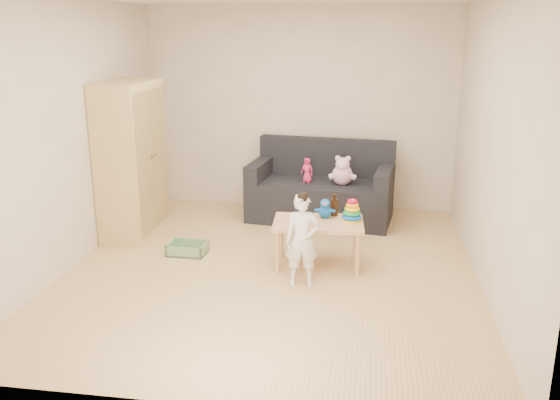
% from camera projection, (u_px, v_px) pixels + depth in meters
% --- Properties ---
extents(room, '(4.50, 4.50, 4.50)m').
position_uv_depth(room, '(271.00, 141.00, 5.54)').
color(room, tan).
rests_on(room, ground).
extents(wardrobe, '(0.49, 0.98, 1.76)m').
position_uv_depth(wardrobe, '(131.00, 160.00, 6.71)').
color(wardrobe, '#DEB97A').
rests_on(wardrobe, ground).
extents(sofa, '(1.82, 1.06, 0.49)m').
position_uv_depth(sofa, '(320.00, 200.00, 7.38)').
color(sofa, black).
rests_on(sofa, ground).
extents(play_table, '(0.92, 0.62, 0.47)m').
position_uv_depth(play_table, '(318.00, 243.00, 5.94)').
color(play_table, tan).
rests_on(play_table, ground).
extents(storage_bin, '(0.40, 0.31, 0.12)m').
position_uv_depth(storage_bin, '(188.00, 248.00, 6.30)').
color(storage_bin, gray).
rests_on(storage_bin, ground).
extents(toddler, '(0.34, 0.24, 0.85)m').
position_uv_depth(toddler, '(302.00, 241.00, 5.45)').
color(toddler, white).
rests_on(toddler, ground).
extents(pink_bear, '(0.30, 0.27, 0.30)m').
position_uv_depth(pink_bear, '(342.00, 173.00, 7.13)').
color(pink_bear, '#FBB9DD').
rests_on(pink_bear, sofa).
extents(doll, '(0.18, 0.15, 0.30)m').
position_uv_depth(doll, '(307.00, 170.00, 7.23)').
color(doll, '#ED2C68').
rests_on(doll, sofa).
extents(ring_stacker, '(0.20, 0.20, 0.22)m').
position_uv_depth(ring_stacker, '(352.00, 212.00, 5.87)').
color(ring_stacker, yellow).
rests_on(ring_stacker, play_table).
extents(brown_bottle, '(0.08, 0.08, 0.23)m').
position_uv_depth(brown_bottle, '(334.00, 206.00, 6.04)').
color(brown_bottle, black).
rests_on(brown_bottle, play_table).
extents(blue_plush, '(0.18, 0.15, 0.20)m').
position_uv_depth(blue_plush, '(325.00, 208.00, 5.96)').
color(blue_plush, blue).
rests_on(blue_plush, play_table).
extents(wooden_figure, '(0.05, 0.04, 0.12)m').
position_uv_depth(wooden_figure, '(307.00, 217.00, 5.82)').
color(wooden_figure, brown).
rests_on(wooden_figure, play_table).
extents(yellow_book, '(0.21, 0.21, 0.01)m').
position_uv_depth(yellow_book, '(304.00, 217.00, 6.01)').
color(yellow_book, '#CBD216').
rests_on(yellow_book, play_table).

